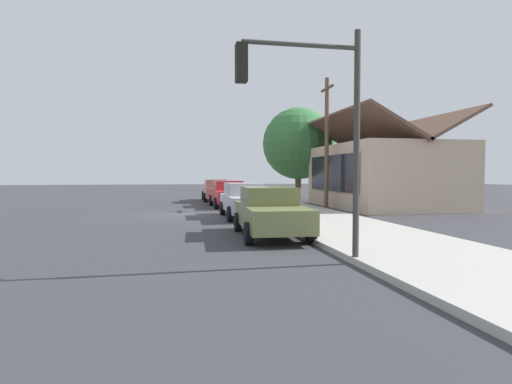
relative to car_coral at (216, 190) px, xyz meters
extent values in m
plane|color=#38383D|center=(10.13, -2.64, -0.81)|extent=(120.00, 120.00, 0.00)
cube|color=#B2AFA8|center=(10.13, 2.96, -0.73)|extent=(60.00, 4.20, 0.16)
cube|color=#EA8C75|center=(0.11, 0.00, -0.13)|extent=(4.50, 1.81, 0.70)
cube|color=tan|center=(-0.34, 0.00, 0.50)|extent=(2.17, 1.56, 0.56)
cylinder|color=black|center=(1.51, 0.85, -0.48)|extent=(0.66, 0.23, 0.66)
cylinder|color=black|center=(1.48, -0.89, -0.48)|extent=(0.66, 0.23, 0.66)
cylinder|color=black|center=(-1.27, 0.89, -0.48)|extent=(0.66, 0.23, 0.66)
cylinder|color=black|center=(-1.29, -0.85, -0.48)|extent=(0.66, 0.23, 0.66)
cube|color=red|center=(6.00, 0.19, -0.13)|extent=(4.72, 1.94, 0.70)
cube|color=#A9272B|center=(5.53, 0.19, 0.50)|extent=(2.28, 1.67, 0.56)
cylinder|color=black|center=(7.44, 1.15, -0.48)|extent=(0.66, 0.23, 0.66)
cylinder|color=black|center=(7.47, -0.71, -0.48)|extent=(0.66, 0.23, 0.66)
cylinder|color=black|center=(4.53, 1.10, -0.48)|extent=(0.66, 0.23, 0.66)
cylinder|color=black|center=(4.56, -0.76, -0.48)|extent=(0.66, 0.23, 0.66)
cube|color=silver|center=(12.40, 0.13, -0.13)|extent=(4.86, 1.77, 0.70)
cube|color=#A0A2A6|center=(11.92, 0.14, 0.50)|extent=(2.34, 1.55, 0.56)
cylinder|color=black|center=(13.91, 1.00, -0.48)|extent=(0.66, 0.22, 0.66)
cylinder|color=black|center=(13.90, -0.75, -0.48)|extent=(0.66, 0.22, 0.66)
cylinder|color=black|center=(10.90, 1.02, -0.48)|extent=(0.66, 0.22, 0.66)
cylinder|color=black|center=(10.90, -0.74, -0.48)|extent=(0.66, 0.22, 0.66)
cube|color=olive|center=(18.31, -0.01, -0.13)|extent=(4.68, 2.02, 0.70)
cube|color=#61683C|center=(17.85, 0.01, 0.50)|extent=(2.27, 1.70, 0.56)
cylinder|color=black|center=(19.78, 0.85, -0.48)|extent=(0.67, 0.25, 0.66)
cylinder|color=black|center=(19.70, -0.98, -0.48)|extent=(0.67, 0.25, 0.66)
cylinder|color=black|center=(16.92, 0.97, -0.48)|extent=(0.67, 0.25, 0.66)
cylinder|color=black|center=(16.85, -0.86, -0.48)|extent=(0.67, 0.25, 0.66)
cube|color=#CCB293|center=(8.03, 9.36, 1.07)|extent=(9.15, 6.41, 3.76)
cube|color=black|center=(8.03, 6.12, 1.25)|extent=(7.32, 0.08, 2.10)
cube|color=brown|center=(8.03, 7.76, 3.80)|extent=(9.75, 3.50, 1.96)
cube|color=brown|center=(8.03, 10.96, 3.80)|extent=(9.75, 3.50, 1.96)
cylinder|color=brown|center=(1.40, 6.01, 0.59)|extent=(0.44, 0.44, 2.81)
sphere|color=#38753D|center=(1.40, 6.01, 3.45)|extent=(5.30, 5.30, 5.30)
cylinder|color=#383833|center=(22.60, 0.96, 1.79)|extent=(0.14, 0.14, 5.20)
cylinder|color=#383833|center=(22.60, -0.34, 3.99)|extent=(0.10, 2.60, 0.10)
cube|color=black|center=(22.60, -1.64, 3.54)|extent=(0.28, 0.24, 0.80)
sphere|color=red|center=(22.45, -1.64, 3.80)|extent=(0.16, 0.16, 0.16)
sphere|color=yellow|center=(22.45, -1.64, 3.54)|extent=(0.16, 0.16, 0.16)
sphere|color=green|center=(22.45, -1.64, 3.28)|extent=(0.16, 0.16, 0.16)
cylinder|color=brown|center=(8.51, 5.56, 2.94)|extent=(0.24, 0.24, 7.50)
cube|color=brown|center=(8.51, 5.56, 6.09)|extent=(1.80, 0.12, 0.12)
cylinder|color=red|center=(3.43, 1.56, -0.38)|extent=(0.22, 0.22, 0.55)
sphere|color=red|center=(3.43, 1.56, -0.03)|extent=(0.18, 0.18, 0.18)
camera|label=1|loc=(31.34, -3.03, 1.22)|focal=29.29mm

